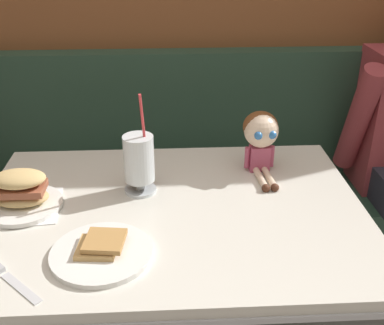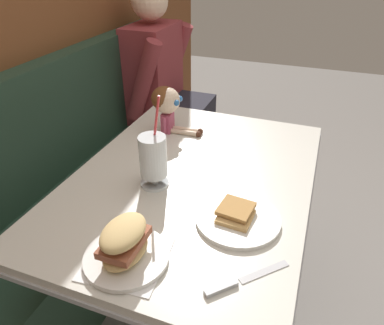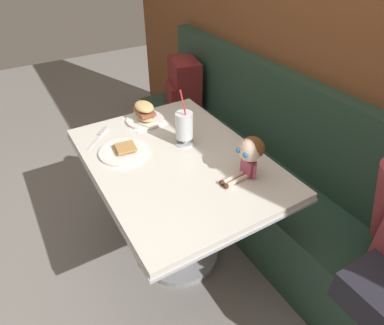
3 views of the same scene
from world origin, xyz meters
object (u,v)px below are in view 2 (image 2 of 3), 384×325
Objects in this scene: seated_doll at (167,103)px; diner_patron at (160,74)px; sandwich_plate at (125,246)px; butter_knife at (233,283)px; toast_plate at (237,217)px; milkshake_glass at (153,158)px.

diner_patron reaches higher than seated_doll.
butter_knife is at bearing -86.27° from sandwich_plate.
seated_doll is 0.79m from diner_patron.
sandwich_plate reaches higher than toast_plate.
milkshake_glass is 1.18m from diner_patron.
seated_doll is (0.46, 0.43, 0.12)m from toast_plate.
butter_knife is (0.02, -0.28, -0.04)m from sandwich_plate.
toast_plate is 0.31× the size of diner_patron.
sandwich_plate is at bearing 93.73° from butter_knife.
toast_plate is at bearing 12.04° from butter_knife.
seated_doll reaches higher than toast_plate.
toast_plate is 0.64m from seated_doll.
milkshake_glass is 1.42× the size of seated_doll.
diner_patron is (1.07, 0.48, -0.10)m from milkshake_glass.
sandwich_plate is (-0.25, 0.23, 0.03)m from toast_plate.
sandwich_plate is 1.21× the size of butter_knife.
milkshake_glass is at bearing -155.96° from diner_patron.
milkshake_glass is at bearing 13.13° from sandwich_plate.
seated_doll is 0.27× the size of diner_patron.
seated_doll is at bearing 17.28° from milkshake_glass.
milkshake_glass is at bearing 74.94° from toast_plate.
toast_plate is 0.79× the size of milkshake_glass.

